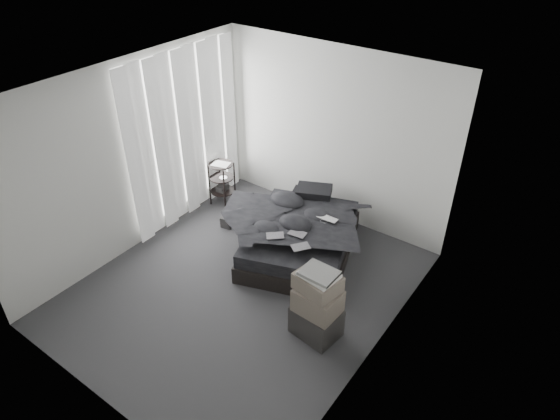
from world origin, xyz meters
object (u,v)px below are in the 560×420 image
Objects in this scene: side_stand at (222,184)px; box_lower at (316,321)px; bed at (300,245)px; laptop at (326,216)px.

box_lower is at bearing -28.67° from side_stand.
box_lower is (0.98, -1.13, 0.07)m from bed.
bed is 0.62m from laptop.
side_stand is (-2.02, 0.20, -0.30)m from laptop.
laptop is 0.56× the size of box_lower.
laptop is (0.29, 0.15, 0.53)m from bed.
side_stand is 1.36× the size of box_lower.
side_stand reaches higher than bed.
box_lower is (2.70, -1.48, -0.16)m from side_stand.
bed is 1.49m from box_lower.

